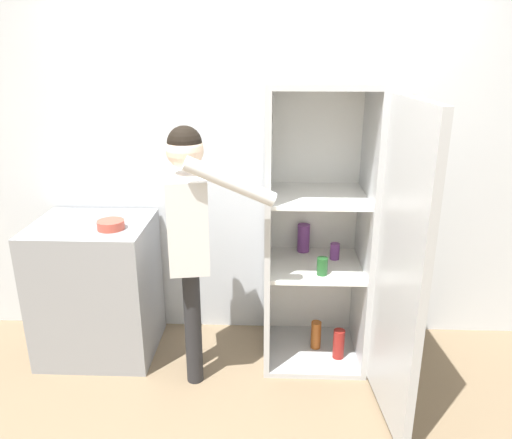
% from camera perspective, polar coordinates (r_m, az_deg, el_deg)
% --- Properties ---
extents(ground_plane, '(12.00, 12.00, 0.00)m').
position_cam_1_polar(ground_plane, '(3.04, -0.13, -21.40)').
color(ground_plane, '#7A664C').
extents(wall_back, '(7.00, 0.06, 2.55)m').
position_cam_1_polar(wall_back, '(3.36, 0.56, 7.17)').
color(wall_back, silver).
rests_on(wall_back, ground_plane).
extents(refrigerator, '(0.75, 1.24, 1.79)m').
position_cam_1_polar(refrigerator, '(3.06, 8.80, -1.90)').
color(refrigerator, '#B7BABC').
rests_on(refrigerator, ground_plane).
extents(person, '(0.66, 0.52, 1.57)m').
position_cam_1_polar(person, '(2.90, -7.57, -0.57)').
color(person, '#262628').
rests_on(person, ground_plane).
extents(counter, '(0.73, 0.62, 0.92)m').
position_cam_1_polar(counter, '(3.50, -17.66, -7.50)').
color(counter, gray).
rests_on(counter, ground_plane).
extents(bowl, '(0.16, 0.16, 0.05)m').
position_cam_1_polar(bowl, '(3.17, -16.26, -0.58)').
color(bowl, '#B24738').
rests_on(bowl, counter).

